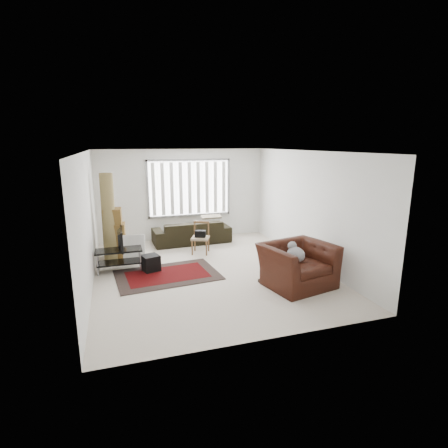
# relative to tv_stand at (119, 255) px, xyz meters

# --- Properties ---
(room) EXTENTS (6.00, 6.02, 2.71)m
(room) POSITION_rel_tv_stand_xyz_m (1.98, -0.15, 1.39)
(room) COLOR beige
(room) RESTS_ON ground
(persian_rug) EXTENTS (2.34, 1.68, 0.02)m
(persian_rug) POSITION_rel_tv_stand_xyz_m (1.00, -0.61, -0.36)
(persian_rug) COLOR black
(persian_rug) RESTS_ON ground
(tv_stand) EXTENTS (1.03, 0.46, 0.51)m
(tv_stand) POSITION_rel_tv_stand_xyz_m (0.00, 0.00, 0.00)
(tv_stand) COLOR black
(tv_stand) RESTS_ON ground
(tv) EXTENTS (0.11, 0.83, 0.48)m
(tv) POSITION_rel_tv_stand_xyz_m (0.00, -0.00, 0.38)
(tv) COLOR black
(tv) RESTS_ON tv_stand
(subwoofer) EXTENTS (0.45, 0.45, 0.36)m
(subwoofer) POSITION_rel_tv_stand_xyz_m (0.68, -0.23, -0.17)
(subwoofer) COLOR black
(subwoofer) RESTS_ON persian_rug
(moving_boxes) EXTENTS (0.56, 0.52, 1.28)m
(moving_boxes) POSITION_rel_tv_stand_xyz_m (-0.07, 1.01, 0.22)
(moving_boxes) COLOR brown
(moving_boxes) RESTS_ON ground
(white_flatpack) EXTENTS (0.55, 0.29, 0.67)m
(white_flatpack) POSITION_rel_tv_stand_xyz_m (0.37, 0.58, -0.04)
(white_flatpack) COLOR silver
(white_flatpack) RESTS_ON ground
(rolled_rug) EXTENTS (0.35, 0.69, 2.18)m
(rolled_rug) POSITION_rel_tv_stand_xyz_m (-0.18, 0.92, 0.72)
(rolled_rug) COLOR olive
(rolled_rug) RESTS_ON ground
(sofa) EXTENTS (2.27, 1.07, 0.86)m
(sofa) POSITION_rel_tv_stand_xyz_m (2.08, 1.79, 0.06)
(sofa) COLOR black
(sofa) RESTS_ON ground
(side_chair) EXTENTS (0.59, 0.59, 0.84)m
(side_chair) POSITION_rel_tv_stand_xyz_m (2.10, 0.74, 0.09)
(side_chair) COLOR #826F55
(side_chair) RESTS_ON ground
(armchair) EXTENTS (1.57, 1.43, 1.00)m
(armchair) POSITION_rel_tv_stand_xyz_m (3.48, -1.96, 0.13)
(armchair) COLOR #33130A
(armchair) RESTS_ON ground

